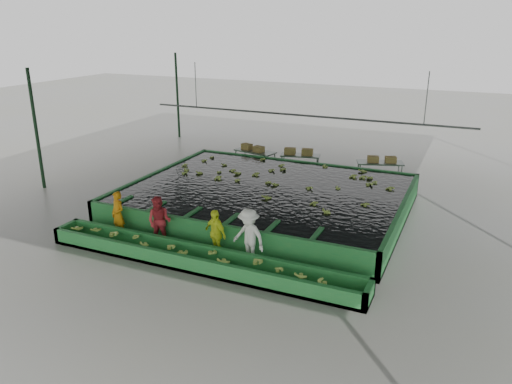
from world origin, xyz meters
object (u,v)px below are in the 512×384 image
at_px(worker_c, 215,233).
at_px(box_stack_mid, 298,154).
at_px(worker_b, 159,221).
at_px(packing_table_mid, 300,163).
at_px(worker_d, 249,237).
at_px(worker_a, 118,215).
at_px(sorting_trough, 198,259).
at_px(packing_table_right, 379,172).
at_px(packing_table_left, 255,160).
at_px(box_stack_left, 253,151).
at_px(flotation_tank, 267,198).
at_px(box_stack_right, 382,162).

distance_m(worker_c, box_stack_mid, 9.53).
relative_size(worker_b, packing_table_mid, 0.89).
bearing_deg(worker_c, worker_d, 22.01).
relative_size(worker_a, worker_c, 1.03).
relative_size(sorting_trough, box_stack_mid, 7.53).
bearing_deg(box_stack_mid, packing_table_right, -0.46).
bearing_deg(packing_table_left, box_stack_left, -172.78).
bearing_deg(flotation_tank, worker_c, -88.10).
relative_size(worker_d, box_stack_mid, 1.28).
height_order(worker_a, worker_d, worker_d).
distance_m(sorting_trough, packing_table_right, 10.76).
bearing_deg(packing_table_right, packing_table_left, -175.65).
relative_size(packing_table_right, box_stack_left, 1.59).
bearing_deg(packing_table_mid, worker_b, -98.04).
xyz_separation_m(sorting_trough, worker_d, (1.24, 0.80, 0.60)).
height_order(sorting_trough, packing_table_right, packing_table_right).
bearing_deg(worker_c, packing_table_right, 94.12).
xyz_separation_m(worker_c, box_stack_mid, (-0.73, 9.51, 0.07)).
xyz_separation_m(packing_table_mid, box_stack_left, (-2.23, -0.50, 0.50)).
relative_size(packing_table_mid, box_stack_left, 1.45).
xyz_separation_m(sorting_trough, packing_table_left, (-2.61, 9.83, 0.20)).
distance_m(packing_table_right, box_stack_mid, 3.81).
distance_m(worker_a, worker_b, 1.61).
bearing_deg(worker_c, packing_table_left, 128.93).
bearing_deg(worker_b, box_stack_mid, 71.48).
relative_size(flotation_tank, worker_d, 5.89).
relative_size(worker_b, box_stack_left, 1.29).
height_order(box_stack_mid, box_stack_right, box_stack_right).
xyz_separation_m(worker_d, packing_table_right, (1.96, 9.48, -0.40)).
relative_size(worker_c, worker_d, 0.88).
xyz_separation_m(packing_table_left, packing_table_right, (5.81, 0.44, -0.00)).
xyz_separation_m(flotation_tank, sorting_trough, (0.00, -5.10, -0.20)).
bearing_deg(box_stack_mid, worker_b, -97.52).
xyz_separation_m(box_stack_left, box_stack_mid, (2.14, 0.49, -0.08)).
distance_m(box_stack_left, box_stack_right, 6.01).
xyz_separation_m(worker_a, packing_table_right, (6.66, 9.48, -0.33)).
relative_size(worker_c, packing_table_right, 0.76).
relative_size(sorting_trough, worker_c, 6.65).
xyz_separation_m(worker_b, box_stack_left, (-0.88, 9.02, 0.10)).
distance_m(worker_b, box_stack_left, 9.06).
xyz_separation_m(packing_table_mid, box_stack_mid, (-0.09, -0.01, 0.41)).
xyz_separation_m(worker_c, box_stack_left, (-2.87, 9.02, 0.16)).
height_order(flotation_tank, worker_b, worker_b).
bearing_deg(box_stack_right, worker_b, -118.45).
xyz_separation_m(worker_b, box_stack_right, (5.12, 9.44, 0.10)).
relative_size(worker_a, box_stack_mid, 1.17).
relative_size(worker_d, packing_table_right, 0.86).
height_order(worker_a, packing_table_mid, worker_a).
height_order(worker_c, box_stack_mid, worker_c).
height_order(worker_b, worker_c, worker_b).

